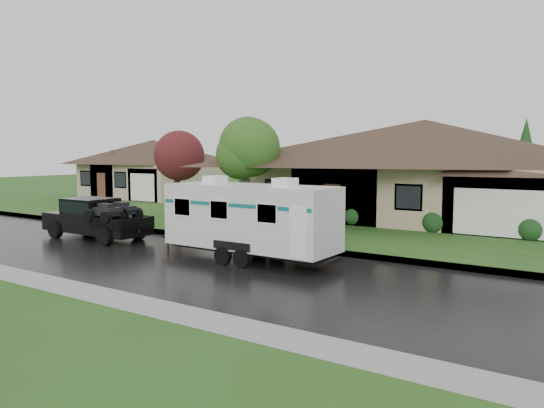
{
  "coord_description": "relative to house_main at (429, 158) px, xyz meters",
  "views": [
    {
      "loc": [
        11.7,
        -15.78,
        3.93
      ],
      "look_at": [
        -0.32,
        2.0,
        1.82
      ],
      "focal_mm": 35.0,
      "sensor_mm": 36.0,
      "label": 1
    }
  ],
  "objects": [
    {
      "name": "ground",
      "position": [
        -2.29,
        -13.84,
        -3.59
      ],
      "size": [
        140.0,
        140.0,
        0.0
      ],
      "primitive_type": "plane",
      "color": "#284C17",
      "rests_on": "ground"
    },
    {
      "name": "road",
      "position": [
        -2.29,
        -15.84,
        -3.59
      ],
      "size": [
        140.0,
        8.0,
        0.01
      ],
      "primitive_type": "cube",
      "color": "black",
      "rests_on": "ground"
    },
    {
      "name": "curb",
      "position": [
        -2.29,
        -11.59,
        -3.52
      ],
      "size": [
        140.0,
        0.5,
        0.15
      ],
      "primitive_type": "cube",
      "color": "gray",
      "rests_on": "ground"
    },
    {
      "name": "lawn",
      "position": [
        -2.29,
        1.16,
        -3.52
      ],
      "size": [
        140.0,
        26.0,
        0.15
      ],
      "primitive_type": "cube",
      "color": "#284C17",
      "rests_on": "ground"
    },
    {
      "name": "house_main",
      "position": [
        0.0,
        0.0,
        0.0
      ],
      "size": [
        19.44,
        10.8,
        6.9
      ],
      "color": "tan",
      "rests_on": "lawn"
    },
    {
      "name": "house_far",
      "position": [
        -24.07,
        2.02,
        -0.62
      ],
      "size": [
        10.8,
        8.64,
        5.8
      ],
      "color": "tan",
      "rests_on": "lawn"
    },
    {
      "name": "tree_left_green",
      "position": [
        -7.13,
        -7.52,
        0.33
      ],
      "size": [
        3.29,
        3.29,
        5.45
      ],
      "color": "#382B1E",
      "rests_on": "lawn"
    },
    {
      "name": "tree_red",
      "position": [
        -13.13,
        -6.47,
        0.09
      ],
      "size": [
        3.08,
        3.08,
        5.09
      ],
      "color": "#382B1E",
      "rests_on": "lawn"
    },
    {
      "name": "shrub_row",
      "position": [
        -0.29,
        -4.54,
        -2.94
      ],
      "size": [
        13.6,
        1.0,
        1.0
      ],
      "color": "#143814",
      "rests_on": "lawn"
    },
    {
      "name": "pickup_truck",
      "position": [
        -10.61,
        -14.39,
        -2.61
      ],
      "size": [
        5.5,
        2.09,
        1.83
      ],
      "color": "black",
      "rests_on": "ground"
    },
    {
      "name": "travel_trailer",
      "position": [
        -1.8,
        -14.39,
        -1.98
      ],
      "size": [
        6.79,
        2.38,
        3.04
      ],
      "color": "silver",
      "rests_on": "ground"
    }
  ]
}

